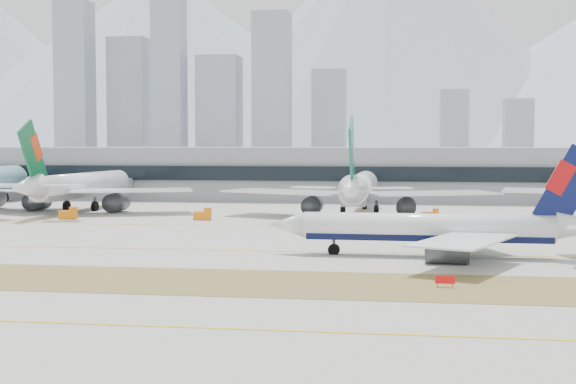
% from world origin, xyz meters
% --- Properties ---
extents(ground, '(3000.00, 3000.00, 0.00)m').
position_xyz_m(ground, '(0.00, 0.00, 0.00)').
color(ground, '#A3A198').
rests_on(ground, ground).
extents(apron_markings, '(360.00, 122.22, 0.06)m').
position_xyz_m(apron_markings, '(0.00, -53.95, 0.02)').
color(apron_markings, olive).
rests_on(apron_markings, ground).
extents(taxiing_airliner, '(48.39, 42.12, 16.28)m').
position_xyz_m(taxiing_airliner, '(35.69, -7.13, 3.92)').
color(taxiing_airliner, white).
rests_on(taxiing_airliner, ground).
extents(widebody_eva, '(60.19, 58.94, 21.48)m').
position_xyz_m(widebody_eva, '(-46.52, 59.46, 5.71)').
color(widebody_eva, white).
rests_on(widebody_eva, ground).
extents(widebody_cathay, '(61.53, 59.99, 21.93)m').
position_xyz_m(widebody_cathay, '(20.61, 56.28, 5.83)').
color(widebody_cathay, white).
rests_on(widebody_cathay, ground).
extents(terminal, '(280.00, 43.10, 15.00)m').
position_xyz_m(terminal, '(0.00, 114.84, 7.50)').
color(terminal, gray).
rests_on(terminal, ground).
extents(hold_sign_right, '(2.20, 0.15, 1.35)m').
position_xyz_m(hold_sign_right, '(35.24, -32.00, 0.88)').
color(hold_sign_right, red).
rests_on(hold_sign_right, ground).
extents(gse_c, '(3.55, 2.00, 2.60)m').
position_xyz_m(gse_c, '(35.97, 45.62, 1.05)').
color(gse_c, orange).
rests_on(gse_c, ground).
extents(gse_b, '(3.55, 2.00, 2.60)m').
position_xyz_m(gse_b, '(-40.27, 39.44, 1.05)').
color(gse_b, orange).
rests_on(gse_b, ground).
extents(gse_extra, '(3.55, 2.00, 2.60)m').
position_xyz_m(gse_extra, '(-11.43, 41.67, 1.05)').
color(gse_extra, orange).
rests_on(gse_extra, ground).
extents(city_skyline, '(342.00, 49.80, 140.00)m').
position_xyz_m(city_skyline, '(-106.76, 453.42, 49.80)').
color(city_skyline, '#8C939F').
rests_on(city_skyline, ground).
extents(mountain_ridge, '(2830.00, 1120.00, 470.00)m').
position_xyz_m(mountain_ridge, '(33.00, 1404.14, 181.85)').
color(mountain_ridge, '#9EA8B7').
rests_on(mountain_ridge, ground).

